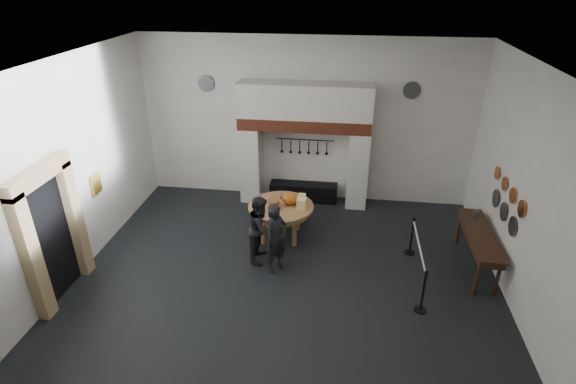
# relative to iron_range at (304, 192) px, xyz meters

# --- Properties ---
(floor) EXTENTS (9.00, 8.00, 0.02)m
(floor) POSITION_rel_iron_range_xyz_m (0.00, -3.72, -0.25)
(floor) COLOR black
(floor) RESTS_ON ground
(ceiling) EXTENTS (9.00, 8.00, 0.02)m
(ceiling) POSITION_rel_iron_range_xyz_m (0.00, -3.72, 4.25)
(ceiling) COLOR silver
(ceiling) RESTS_ON wall_back
(wall_back) EXTENTS (9.00, 0.02, 4.50)m
(wall_back) POSITION_rel_iron_range_xyz_m (0.00, 0.28, 2.00)
(wall_back) COLOR white
(wall_back) RESTS_ON floor
(wall_front) EXTENTS (9.00, 0.02, 4.50)m
(wall_front) POSITION_rel_iron_range_xyz_m (0.00, -7.72, 2.00)
(wall_front) COLOR white
(wall_front) RESTS_ON floor
(wall_left) EXTENTS (0.02, 8.00, 4.50)m
(wall_left) POSITION_rel_iron_range_xyz_m (-4.50, -3.72, 2.00)
(wall_left) COLOR white
(wall_left) RESTS_ON floor
(wall_right) EXTENTS (0.02, 8.00, 4.50)m
(wall_right) POSITION_rel_iron_range_xyz_m (4.50, -3.72, 2.00)
(wall_right) COLOR white
(wall_right) RESTS_ON floor
(chimney_pier_left) EXTENTS (0.55, 0.70, 2.15)m
(chimney_pier_left) POSITION_rel_iron_range_xyz_m (-1.48, -0.07, 0.82)
(chimney_pier_left) COLOR silver
(chimney_pier_left) RESTS_ON floor
(chimney_pier_right) EXTENTS (0.55, 0.70, 2.15)m
(chimney_pier_right) POSITION_rel_iron_range_xyz_m (1.48, -0.07, 0.82)
(chimney_pier_right) COLOR silver
(chimney_pier_right) RESTS_ON floor
(hearth_brick_band) EXTENTS (3.50, 0.72, 0.32)m
(hearth_brick_band) POSITION_rel_iron_range_xyz_m (0.00, -0.07, 2.06)
(hearth_brick_band) COLOR #9E442B
(hearth_brick_band) RESTS_ON chimney_pier_left
(chimney_hood) EXTENTS (3.50, 0.70, 0.90)m
(chimney_hood) POSITION_rel_iron_range_xyz_m (0.00, -0.07, 2.67)
(chimney_hood) COLOR silver
(chimney_hood) RESTS_ON hearth_brick_band
(iron_range) EXTENTS (1.90, 0.45, 0.50)m
(iron_range) POSITION_rel_iron_range_xyz_m (0.00, 0.00, 0.00)
(iron_range) COLOR black
(iron_range) RESTS_ON floor
(utensil_rail) EXTENTS (1.60, 0.02, 0.02)m
(utensil_rail) POSITION_rel_iron_range_xyz_m (0.00, 0.20, 1.50)
(utensil_rail) COLOR black
(utensil_rail) RESTS_ON wall_back
(door_recess) EXTENTS (0.04, 1.10, 2.50)m
(door_recess) POSITION_rel_iron_range_xyz_m (-4.47, -4.72, 1.00)
(door_recess) COLOR black
(door_recess) RESTS_ON floor
(door_jamb_near) EXTENTS (0.22, 0.30, 2.60)m
(door_jamb_near) POSITION_rel_iron_range_xyz_m (-4.38, -5.42, 1.05)
(door_jamb_near) COLOR tan
(door_jamb_near) RESTS_ON floor
(door_jamb_far) EXTENTS (0.22, 0.30, 2.60)m
(door_jamb_far) POSITION_rel_iron_range_xyz_m (-4.38, -4.02, 1.05)
(door_jamb_far) COLOR tan
(door_jamb_far) RESTS_ON floor
(door_lintel) EXTENTS (0.22, 1.70, 0.30)m
(door_lintel) POSITION_rel_iron_range_xyz_m (-4.38, -4.72, 2.40)
(door_lintel) COLOR tan
(door_lintel) RESTS_ON door_jamb_near
(wall_plaque) EXTENTS (0.05, 0.34, 0.44)m
(wall_plaque) POSITION_rel_iron_range_xyz_m (-4.45, -2.92, 1.35)
(wall_plaque) COLOR gold
(wall_plaque) RESTS_ON wall_left
(work_table) EXTENTS (1.91, 1.91, 0.07)m
(work_table) POSITION_rel_iron_range_xyz_m (-0.35, -2.04, 0.59)
(work_table) COLOR tan
(work_table) RESTS_ON floor
(pumpkin) EXTENTS (0.36, 0.36, 0.31)m
(pumpkin) POSITION_rel_iron_range_xyz_m (-0.15, -1.94, 0.78)
(pumpkin) COLOR #C5581B
(pumpkin) RESTS_ON work_table
(cheese_block_big) EXTENTS (0.22, 0.22, 0.24)m
(cheese_block_big) POSITION_rel_iron_range_xyz_m (0.15, -2.09, 0.74)
(cheese_block_big) COLOR #F9E395
(cheese_block_big) RESTS_ON work_table
(cheese_block_small) EXTENTS (0.18, 0.18, 0.20)m
(cheese_block_small) POSITION_rel_iron_range_xyz_m (0.13, -1.79, 0.72)
(cheese_block_small) COLOR #F9E595
(cheese_block_small) RESTS_ON work_table
(wicker_basket) EXTENTS (0.39, 0.39, 0.22)m
(wicker_basket) POSITION_rel_iron_range_xyz_m (-0.50, -2.19, 0.73)
(wicker_basket) COLOR #9C6939
(wicker_basket) RESTS_ON work_table
(bread_loaf) EXTENTS (0.31, 0.18, 0.13)m
(bread_loaf) POSITION_rel_iron_range_xyz_m (-0.45, -1.69, 0.69)
(bread_loaf) COLOR olive
(bread_loaf) RESTS_ON work_table
(visitor_near) EXTENTS (0.66, 0.69, 1.59)m
(visitor_near) POSITION_rel_iron_range_xyz_m (-0.25, -3.39, 0.55)
(visitor_near) COLOR black
(visitor_near) RESTS_ON floor
(visitor_far) EXTENTS (0.66, 0.81, 1.57)m
(visitor_far) POSITION_rel_iron_range_xyz_m (-0.65, -2.99, 0.53)
(visitor_far) COLOR black
(visitor_far) RESTS_ON floor
(side_table) EXTENTS (0.55, 2.20, 0.06)m
(side_table) POSITION_rel_iron_range_xyz_m (4.10, -2.74, 0.62)
(side_table) COLOR #3D2116
(side_table) RESTS_ON floor
(pewter_jug) EXTENTS (0.12, 0.12, 0.22)m
(pewter_jug) POSITION_rel_iron_range_xyz_m (4.10, -2.14, 0.76)
(pewter_jug) COLOR #55555A
(pewter_jug) RESTS_ON side_table
(copper_pan_a) EXTENTS (0.03, 0.34, 0.34)m
(copper_pan_a) POSITION_rel_iron_range_xyz_m (4.46, -3.52, 1.70)
(copper_pan_a) COLOR #C6662D
(copper_pan_a) RESTS_ON wall_right
(copper_pan_b) EXTENTS (0.03, 0.32, 0.32)m
(copper_pan_b) POSITION_rel_iron_range_xyz_m (4.46, -2.97, 1.70)
(copper_pan_b) COLOR #C6662D
(copper_pan_b) RESTS_ON wall_right
(copper_pan_c) EXTENTS (0.03, 0.30, 0.30)m
(copper_pan_c) POSITION_rel_iron_range_xyz_m (4.46, -2.42, 1.70)
(copper_pan_c) COLOR #C6662D
(copper_pan_c) RESTS_ON wall_right
(copper_pan_d) EXTENTS (0.03, 0.28, 0.28)m
(copper_pan_d) POSITION_rel_iron_range_xyz_m (4.46, -1.87, 1.70)
(copper_pan_d) COLOR #C6662D
(copper_pan_d) RESTS_ON wall_right
(pewter_plate_left) EXTENTS (0.03, 0.40, 0.40)m
(pewter_plate_left) POSITION_rel_iron_range_xyz_m (4.46, -3.32, 1.20)
(pewter_plate_left) COLOR #4C4C51
(pewter_plate_left) RESTS_ON wall_right
(pewter_plate_mid) EXTENTS (0.03, 0.40, 0.40)m
(pewter_plate_mid) POSITION_rel_iron_range_xyz_m (4.46, -2.72, 1.20)
(pewter_plate_mid) COLOR #4C4C51
(pewter_plate_mid) RESTS_ON wall_right
(pewter_plate_right) EXTENTS (0.03, 0.40, 0.40)m
(pewter_plate_right) POSITION_rel_iron_range_xyz_m (4.46, -2.12, 1.20)
(pewter_plate_right) COLOR #4C4C51
(pewter_plate_right) RESTS_ON wall_right
(pewter_plate_back_left) EXTENTS (0.44, 0.03, 0.44)m
(pewter_plate_back_left) POSITION_rel_iron_range_xyz_m (-2.70, 0.24, 2.95)
(pewter_plate_back_left) COLOR #4C4C51
(pewter_plate_back_left) RESTS_ON wall_back
(pewter_plate_back_right) EXTENTS (0.44, 0.03, 0.44)m
(pewter_plate_back_right) POSITION_rel_iron_range_xyz_m (2.70, 0.24, 2.95)
(pewter_plate_back_right) COLOR #4C4C51
(pewter_plate_back_right) RESTS_ON wall_back
(barrier_post_near) EXTENTS (0.05, 0.05, 0.90)m
(barrier_post_near) POSITION_rel_iron_range_xyz_m (2.75, -4.34, 0.20)
(barrier_post_near) COLOR black
(barrier_post_near) RESTS_ON floor
(barrier_post_far) EXTENTS (0.05, 0.05, 0.90)m
(barrier_post_far) POSITION_rel_iron_range_xyz_m (2.75, -2.34, 0.20)
(barrier_post_far) COLOR black
(barrier_post_far) RESTS_ON floor
(barrier_rope) EXTENTS (0.04, 2.00, 0.04)m
(barrier_rope) POSITION_rel_iron_range_xyz_m (2.75, -3.34, 0.60)
(barrier_rope) COLOR silver
(barrier_rope) RESTS_ON barrier_post_near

